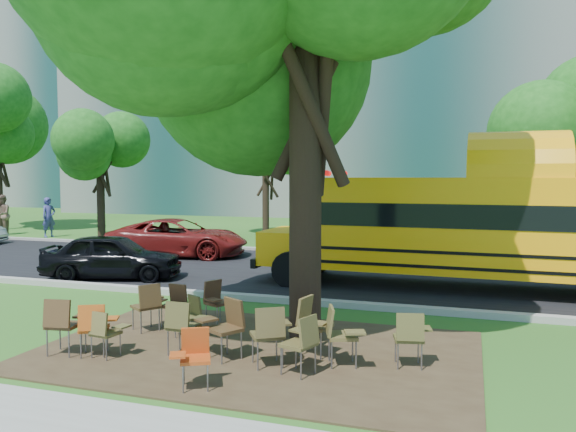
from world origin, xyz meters
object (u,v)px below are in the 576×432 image
(chair_13, at_px, (411,334))
(pedestrian_a, at_px, (49,217))
(chair_12, at_px, (312,320))
(chair_1, at_px, (105,329))
(chair_0, at_px, (64,320))
(school_bus, at_px, (510,227))
(chair_9, at_px, (189,312))
(chair_14, at_px, (174,301))
(chair_2, at_px, (95,324))
(chair_11, at_px, (270,330))
(chair_5, at_px, (194,352))
(chair_7, at_px, (339,330))
(chair_4, at_px, (183,322))
(black_car, at_px, (113,256))
(chair_3, at_px, (226,322))
(pedestrian_b, at_px, (2,215))
(chair_8, at_px, (148,302))
(bg_car_red, at_px, (178,238))
(chair_10, at_px, (216,298))
(chair_6, at_px, (302,338))

(chair_13, bearing_deg, pedestrian_a, 130.83)
(chair_12, distance_m, pedestrian_a, 21.20)
(chair_1, distance_m, chair_13, 4.69)
(chair_0, bearing_deg, school_bus, 37.06)
(chair_9, xyz_separation_m, chair_14, (-0.67, 0.65, 0.02))
(chair_2, distance_m, chair_12, 3.41)
(chair_11, bearing_deg, chair_2, 154.70)
(chair_5, xyz_separation_m, chair_7, (1.66, 1.43, 0.07))
(chair_9, bearing_deg, chair_14, -14.46)
(chair_7, bearing_deg, chair_2, -98.57)
(chair_4, xyz_separation_m, chair_9, (-0.38, 0.89, -0.08))
(chair_9, height_order, chair_14, chair_14)
(chair_0, bearing_deg, chair_13, 2.35)
(chair_11, distance_m, chair_13, 2.08)
(chair_4, bearing_deg, chair_0, -161.11)
(chair_9, xyz_separation_m, black_car, (-4.78, 4.50, 0.17))
(chair_5, bearing_deg, pedestrian_a, -71.01)
(chair_2, relative_size, chair_13, 1.00)
(chair_3, xyz_separation_m, chair_12, (1.22, 0.56, -0.00))
(pedestrian_a, relative_size, pedestrian_b, 0.95)
(chair_0, bearing_deg, chair_5, -22.11)
(chair_0, height_order, chair_8, chair_0)
(chair_2, relative_size, chair_11, 0.92)
(chair_14, height_order, pedestrian_a, pedestrian_a)
(chair_5, relative_size, bg_car_red, 0.17)
(chair_8, relative_size, pedestrian_b, 0.46)
(pedestrian_b, bearing_deg, chair_12, 15.98)
(chair_7, distance_m, chair_9, 2.90)
(chair_10, relative_size, chair_13, 0.99)
(school_bus, distance_m, chair_12, 7.06)
(chair_10, distance_m, chair_13, 4.02)
(chair_4, distance_m, chair_9, 0.97)
(school_bus, bearing_deg, chair_11, -116.73)
(school_bus, distance_m, chair_8, 8.74)
(chair_14, bearing_deg, chair_8, 65.00)
(school_bus, relative_size, chair_11, 12.25)
(chair_3, relative_size, chair_12, 1.01)
(chair_5, xyz_separation_m, chair_6, (1.25, 0.91, 0.05))
(chair_5, height_order, pedestrian_b, pedestrian_b)
(chair_13, bearing_deg, chair_0, 178.88)
(chair_7, xyz_separation_m, pedestrian_a, (-17.17, 13.53, 0.37))
(chair_1, xyz_separation_m, chair_13, (4.57, 1.04, 0.06))
(chair_2, xyz_separation_m, chair_3, (2.00, 0.57, 0.05))
(pedestrian_a, xyz_separation_m, pedestrian_b, (-2.92, 0.11, 0.05))
(chair_3, bearing_deg, chair_7, -144.76)
(chair_14, distance_m, black_car, 5.64)
(chair_2, bearing_deg, chair_10, 40.96)
(black_car, relative_size, bg_car_red, 0.77)
(pedestrian_b, bearing_deg, school_bus, 32.85)
(chair_5, distance_m, chair_13, 3.17)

